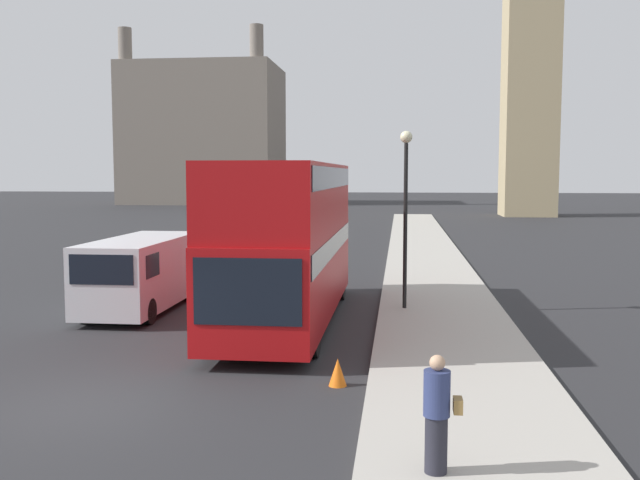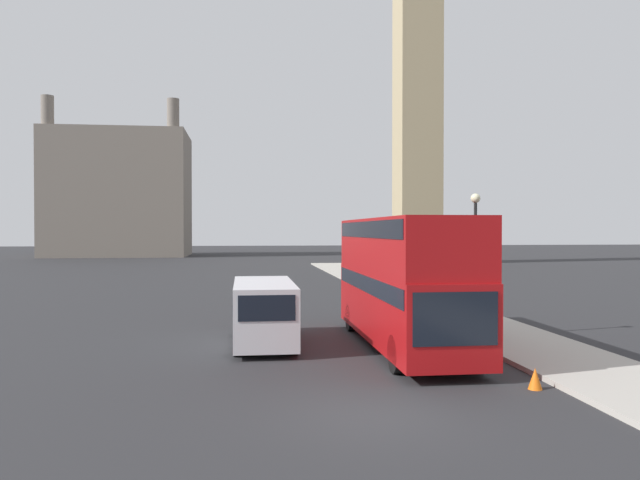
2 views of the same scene
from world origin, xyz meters
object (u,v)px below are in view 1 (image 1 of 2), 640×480
Objects in this scene: white_van at (140,272)px; street_lamp at (406,191)px; pedestrian at (437,414)px; red_double_decker_bus at (288,235)px.

street_lamp is at bearing 4.69° from white_van.
white_van is 8.41m from street_lamp.
pedestrian is at bearing -88.24° from street_lamp.
pedestrian is 12.27m from street_lamp.
white_van is at bearing 126.56° from pedestrian.
white_van is 3.60× the size of pedestrian.
street_lamp reaches higher than white_van.
street_lamp is (-0.37, 11.96, 2.71)m from pedestrian.
street_lamp is (8.01, 0.66, 2.47)m from white_van.
red_double_decker_bus is 1.85× the size of white_van.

